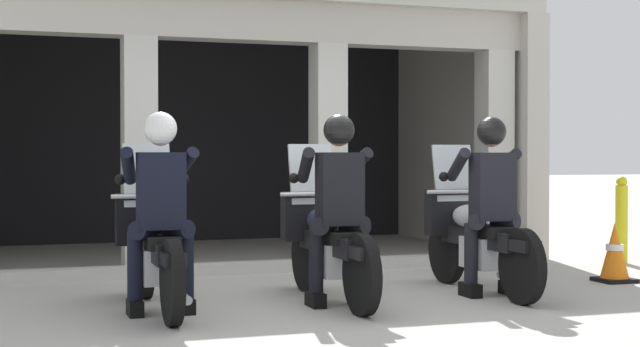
{
  "coord_description": "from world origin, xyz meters",
  "views": [
    {
      "loc": [
        -2.63,
        -7.67,
        1.25
      ],
      "look_at": [
        0.0,
        0.12,
        1.09
      ],
      "focal_mm": 52.81,
      "sensor_mm": 36.0,
      "label": 1
    }
  ],
  "objects_px": {
    "police_officer_left": "(160,195)",
    "motorcycle_center": "(327,242)",
    "police_officer_center": "(338,193)",
    "motorcycle_left": "(155,247)",
    "motorcycle_right": "(475,237)",
    "police_officer_right": "(491,190)",
    "bollard_kerbside": "(621,220)",
    "traffic_cone_flank": "(615,253)"
  },
  "relations": [
    {
      "from": "motorcycle_center",
      "to": "police_officer_right",
      "type": "bearing_deg",
      "value": -15.84
    },
    {
      "from": "motorcycle_left",
      "to": "bollard_kerbside",
      "type": "xyz_separation_m",
      "value": [
        5.59,
        1.5,
        -0.0
      ]
    },
    {
      "from": "police_officer_left",
      "to": "motorcycle_center",
      "type": "distance_m",
      "value": 1.55
    },
    {
      "from": "police_officer_left",
      "to": "traffic_cone_flank",
      "type": "bearing_deg",
      "value": -6.72
    },
    {
      "from": "bollard_kerbside",
      "to": "police_officer_center",
      "type": "bearing_deg",
      "value": -156.17
    },
    {
      "from": "police_officer_right",
      "to": "bollard_kerbside",
      "type": "xyz_separation_m",
      "value": [
        2.66,
        1.74,
        -0.44
      ]
    },
    {
      "from": "police_officer_center",
      "to": "bollard_kerbside",
      "type": "relative_size",
      "value": 1.58
    },
    {
      "from": "motorcycle_left",
      "to": "police_officer_center",
      "type": "height_order",
      "value": "police_officer_center"
    },
    {
      "from": "motorcycle_left",
      "to": "police_officer_left",
      "type": "bearing_deg",
      "value": -102.7
    },
    {
      "from": "police_officer_right",
      "to": "motorcycle_center",
      "type": "bearing_deg",
      "value": 167.75
    },
    {
      "from": "motorcycle_left",
      "to": "motorcycle_center",
      "type": "xyz_separation_m",
      "value": [
        1.46,
        -0.04,
        0.0
      ]
    },
    {
      "from": "police_officer_left",
      "to": "motorcycle_center",
      "type": "xyz_separation_m",
      "value": [
        1.47,
        0.24,
        -0.44
      ]
    },
    {
      "from": "motorcycle_left",
      "to": "motorcycle_center",
      "type": "distance_m",
      "value": 1.46
    },
    {
      "from": "motorcycle_right",
      "to": "traffic_cone_flank",
      "type": "xyz_separation_m",
      "value": [
        1.6,
        0.13,
        -0.21
      ]
    },
    {
      "from": "police_officer_left",
      "to": "bollard_kerbside",
      "type": "height_order",
      "value": "police_officer_left"
    },
    {
      "from": "motorcycle_left",
      "to": "police_officer_left",
      "type": "relative_size",
      "value": 1.29
    },
    {
      "from": "motorcycle_center",
      "to": "motorcycle_right",
      "type": "xyz_separation_m",
      "value": [
        1.46,
        0.09,
        0.0
      ]
    },
    {
      "from": "motorcycle_right",
      "to": "motorcycle_center",
      "type": "bearing_deg",
      "value": 178.8
    },
    {
      "from": "police_officer_right",
      "to": "bollard_kerbside",
      "type": "relative_size",
      "value": 1.58
    },
    {
      "from": "bollard_kerbside",
      "to": "motorcycle_center",
      "type": "bearing_deg",
      "value": -159.54
    },
    {
      "from": "police_officer_center",
      "to": "motorcycle_right",
      "type": "bearing_deg",
      "value": 6.0
    },
    {
      "from": "motorcycle_right",
      "to": "police_officer_left",
      "type": "bearing_deg",
      "value": -178.17
    },
    {
      "from": "motorcycle_left",
      "to": "police_officer_right",
      "type": "xyz_separation_m",
      "value": [
        2.93,
        -0.24,
        0.44
      ]
    },
    {
      "from": "police_officer_left",
      "to": "police_officer_right",
      "type": "relative_size",
      "value": 1.0
    },
    {
      "from": "motorcycle_right",
      "to": "bollard_kerbside",
      "type": "height_order",
      "value": "motorcycle_right"
    },
    {
      "from": "traffic_cone_flank",
      "to": "police_officer_left",
      "type": "bearing_deg",
      "value": -174.28
    },
    {
      "from": "police_officer_left",
      "to": "police_officer_center",
      "type": "bearing_deg",
      "value": -14.06
    },
    {
      "from": "motorcycle_center",
      "to": "police_officer_right",
      "type": "relative_size",
      "value": 1.29
    },
    {
      "from": "motorcycle_right",
      "to": "traffic_cone_flank",
      "type": "height_order",
      "value": "motorcycle_right"
    },
    {
      "from": "motorcycle_center",
      "to": "motorcycle_right",
      "type": "relative_size",
      "value": 1.0
    },
    {
      "from": "police_officer_left",
      "to": "police_officer_right",
      "type": "height_order",
      "value": "same"
    },
    {
      "from": "police_officer_center",
      "to": "motorcycle_right",
      "type": "height_order",
      "value": "police_officer_center"
    },
    {
      "from": "motorcycle_right",
      "to": "police_officer_right",
      "type": "distance_m",
      "value": 0.52
    },
    {
      "from": "police_officer_right",
      "to": "motorcycle_left",
      "type": "bearing_deg",
      "value": 170.77
    },
    {
      "from": "motorcycle_right",
      "to": "traffic_cone_flank",
      "type": "bearing_deg",
      "value": -0.06
    },
    {
      "from": "police_officer_left",
      "to": "bollard_kerbside",
      "type": "bearing_deg",
      "value": 5.23
    },
    {
      "from": "police_officer_center",
      "to": "bollard_kerbside",
      "type": "height_order",
      "value": "police_officer_center"
    },
    {
      "from": "motorcycle_center",
      "to": "motorcycle_right",
      "type": "bearing_deg",
      "value": -4.79
    },
    {
      "from": "motorcycle_center",
      "to": "traffic_cone_flank",
      "type": "height_order",
      "value": "motorcycle_center"
    },
    {
      "from": "motorcycle_center",
      "to": "motorcycle_left",
      "type": "bearing_deg",
      "value": 170.24
    },
    {
      "from": "motorcycle_center",
      "to": "motorcycle_right",
      "type": "distance_m",
      "value": 1.47
    },
    {
      "from": "motorcycle_center",
      "to": "police_officer_center",
      "type": "height_order",
      "value": "police_officer_center"
    }
  ]
}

